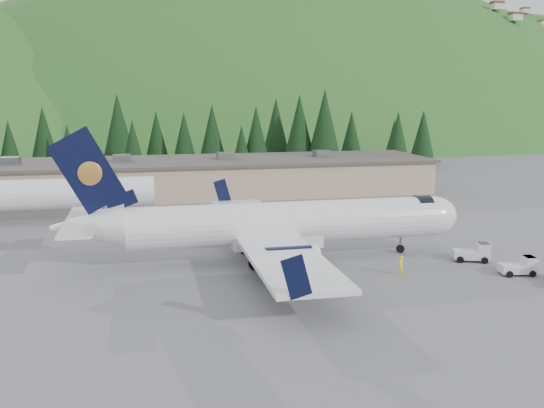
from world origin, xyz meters
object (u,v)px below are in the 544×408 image
at_px(airliner, 275,225).
at_px(terminal_building, 192,177).
at_px(baggage_tug_b, 475,253).
at_px(second_airliner, 31,194).
at_px(ramp_worker, 401,265).
at_px(baggage_tug_a, 521,266).

bearing_deg(airliner, terminal_building, 96.13).
distance_m(baggage_tug_b, terminal_building, 47.22).
relative_size(second_airliner, ramp_worker, 17.32).
height_order(airliner, second_airliner, airliner).
bearing_deg(second_airliner, baggage_tug_b, -32.40).
relative_size(second_airliner, terminal_building, 0.39).
height_order(second_airliner, ramp_worker, second_airliner).
relative_size(second_airliner, baggage_tug_a, 9.01).
xyz_separation_m(second_airliner, terminal_building, (19.91, 16.00, -0.70)).
distance_m(second_airliner, ramp_worker, 43.74).
bearing_deg(baggage_tug_a, airliner, 164.70).
bearing_deg(ramp_worker, airliner, -79.97).
bearing_deg(baggage_tug_a, second_airliner, 153.76).
bearing_deg(baggage_tug_a, baggage_tug_b, 117.64).
bearing_deg(second_airliner, terminal_building, 38.78).
height_order(airliner, ramp_worker, airliner).
bearing_deg(baggage_tug_a, ramp_worker, 177.59).
bearing_deg(baggage_tug_b, airliner, -173.18).
relative_size(airliner, terminal_building, 0.51).
bearing_deg(baggage_tug_b, ramp_worker, -142.75).
height_order(second_airliner, baggage_tug_a, second_airliner).
distance_m(baggage_tug_a, terminal_building, 51.95).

